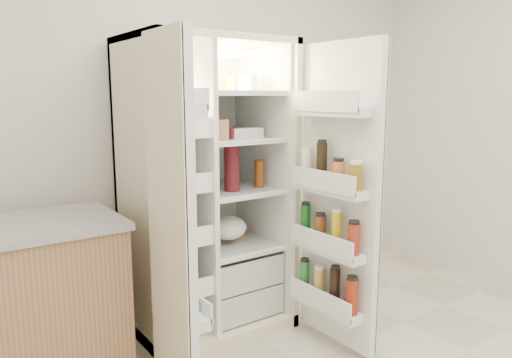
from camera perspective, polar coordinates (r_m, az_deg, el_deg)
wall_back at (r=3.38m, az=-6.76°, el=7.79°), size 4.00×0.02×2.70m
refrigerator at (r=3.09m, az=-5.96°, el=-3.74°), size 0.92×0.70×1.80m
freezer_door at (r=2.30m, az=-9.83°, el=-4.79°), size 0.15×0.40×1.72m
fridge_door at (r=2.79m, az=9.52°, el=-2.74°), size 0.17×0.58×1.72m
kitchen_counter at (r=2.75m, az=-27.87°, el=-13.57°), size 1.17×0.62×0.85m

